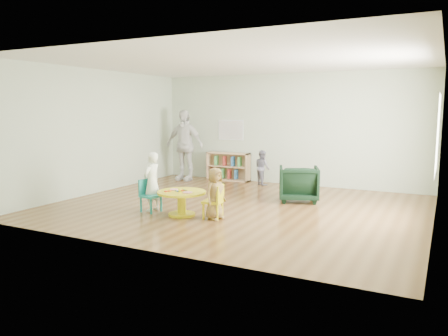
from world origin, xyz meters
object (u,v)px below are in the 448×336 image
child_left (152,182)px  kid_chair_right (215,201)px  kid_chair_left (149,194)px  bookshelf (228,167)px  child_right (215,194)px  toddler (262,168)px  armchair (299,184)px  adult_caretaker (184,145)px  activity_table (182,199)px

child_left → kid_chair_right: bearing=93.8°
kid_chair_left → bookshelf: 3.99m
kid_chair_left → bookshelf: bookshelf is taller
child_right → toddler: (-0.59, 3.63, -0.01)m
armchair → adult_caretaker: adult_caretaker is taller
kid_chair_left → child_left: (0.02, 0.06, 0.23)m
kid_chair_right → child_right: bearing=-166.5°
armchair → kid_chair_right: bearing=47.5°
activity_table → adult_caretaker: 4.06m
bookshelf → toddler: 1.15m
child_right → kid_chair_left: bearing=104.6°
kid_chair_right → bookshelf: bearing=15.5°
armchair → child_right: bearing=48.3°
kid_chair_right → bookshelf: size_ratio=0.50×
kid_chair_left → armchair: 3.10m
child_left → activity_table: bearing=89.7°
toddler → armchair: bearing=171.6°
kid_chair_right → toddler: (-0.58, 3.59, 0.12)m
kid_chair_right → adult_caretaker: 4.38m
kid_chair_right → child_right: child_right is taller
child_right → toddler: bearing=21.5°
bookshelf → adult_caretaker: adult_caretaker is taller
child_left → toddler: bearing=170.6°
activity_table → bookshelf: bearing=104.6°
kid_chair_right → armchair: 2.26m
activity_table → child_left: bearing=177.4°
kid_chair_left → kid_chair_right: bearing=102.5°
child_left → child_right: size_ratio=1.22×
kid_chair_left → kid_chair_right: kid_chair_left is taller
bookshelf → armchair: (2.53, -1.79, 0.00)m
toddler → activity_table: bearing=126.8°
activity_table → adult_caretaker: bearing=121.5°
armchair → child_right: 2.29m
child_right → adult_caretaker: 4.40m
kid_chair_left → armchair: armchair is taller
bookshelf → child_right: child_right is taller
child_right → kid_chair_right: bearing=33.7°
child_right → activity_table: bearing=104.3°
armchair → adult_caretaker: 3.86m
armchair → child_left: size_ratio=0.73×
child_right → toddler: child_right is taller
adult_caretaker → child_right: bearing=-50.8°
activity_table → bookshelf: bookshelf is taller
kid_chair_left → child_right: bearing=100.8°
adult_caretaker → activity_table: bearing=-58.5°
activity_table → kid_chair_left: bearing=-177.3°
child_right → adult_caretaker: bearing=51.4°
toddler → bookshelf: bearing=23.3°
kid_chair_left → toddler: bearing=176.6°
armchair → kid_chair_left: bearing=24.4°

